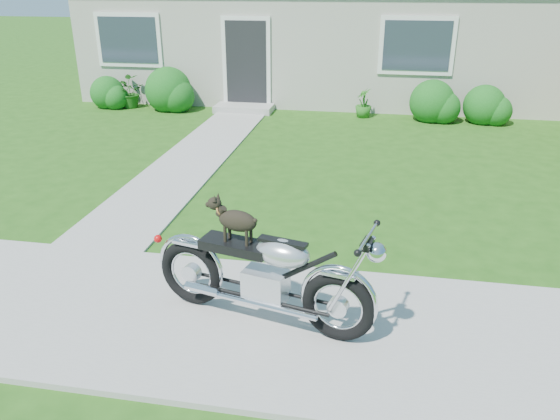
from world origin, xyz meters
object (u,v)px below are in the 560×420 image
(potted_plant_right, at_px, (364,103))
(motorcycle_with_dog, at_px, (264,273))
(potted_plant_left, at_px, (128,92))
(house, at_px, (322,11))

(potted_plant_right, height_order, motorcycle_with_dog, motorcycle_with_dog)
(potted_plant_left, distance_m, potted_plant_right, 5.84)
(potted_plant_right, bearing_deg, potted_plant_left, 180.00)
(house, distance_m, potted_plant_right, 4.14)
(house, distance_m, motorcycle_with_dog, 12.14)
(potted_plant_left, bearing_deg, potted_plant_right, 0.00)
(house, relative_size, potted_plant_left, 16.28)
(potted_plant_left, height_order, motorcycle_with_dog, motorcycle_with_dog)
(potted_plant_left, relative_size, potted_plant_right, 1.15)
(house, xyz_separation_m, potted_plant_right, (1.39, -3.44, -1.82))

